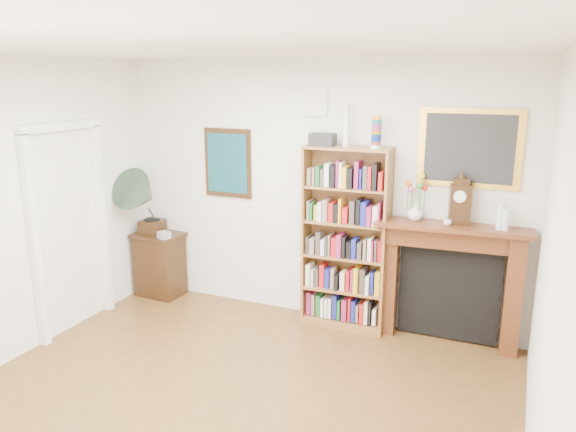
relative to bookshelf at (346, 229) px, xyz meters
The scene contains 15 objects.
room 2.38m from the bookshelf, 99.95° to the right, with size 4.51×5.01×2.81m.
door_casing 2.85m from the bookshelf, 156.78° to the right, with size 0.08×1.02×2.17m.
teal_poster 1.57m from the bookshelf, behind, with size 0.58×0.04×0.78m.
small_picture 1.34m from the bookshelf, 158.76° to the left, with size 0.26×0.04×0.30m.
gilt_painting 1.45m from the bookshelf, ahead, with size 0.95×0.04×0.75m.
bookshelf is the anchor object (origin of this frame).
side_cabinet 2.42m from the bookshelf, behind, with size 0.57×0.41×0.78m, color black.
fireplace 1.12m from the bookshelf, ahead, with size 1.48×0.45×1.23m.
gramophone 2.42m from the bookshelf, behind, with size 0.50×0.63×0.82m.
cd_stack 2.16m from the bookshelf, behind, with size 0.12×0.12×0.08m, color #B8B7C4.
mantel_clock 1.17m from the bookshelf, ahead, with size 0.22×0.15×0.45m.
flower_vase 0.74m from the bookshelf, ahead, with size 0.16×0.16×0.17m, color white.
teacup 1.03m from the bookshelf, ahead, with size 0.08×0.08×0.06m, color white.
bottle_left 1.50m from the bookshelf, ahead, with size 0.07×0.07×0.24m, color silver.
bottle_right 1.55m from the bookshelf, ahead, with size 0.06×0.06×0.20m, color silver.
Camera 1 is at (2.06, -3.03, 2.64)m, focal length 35.00 mm.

